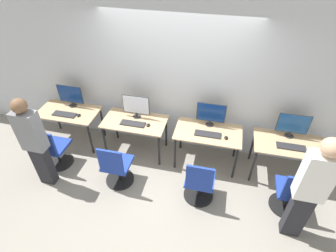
{
  "coord_description": "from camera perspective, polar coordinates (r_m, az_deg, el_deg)",
  "views": [
    {
      "loc": [
        0.78,
        -3.16,
        3.55
      ],
      "look_at": [
        0.0,
        0.13,
        0.87
      ],
      "focal_mm": 28.0,
      "sensor_mm": 36.0,
      "label": 1
    }
  ],
  "objects": [
    {
      "name": "person_far_left",
      "position": [
        4.47,
        -27.17,
        -2.93
      ],
      "size": [
        0.36,
        0.22,
        1.66
      ],
      "color": "#232328",
      "rests_on": "ground_plane"
    },
    {
      "name": "mouse_far_right",
      "position": [
        4.68,
        28.81,
        -4.35
      ],
      "size": [
        0.06,
        0.09,
        0.03
      ],
      "color": "black",
      "rests_on": "desk_far_right"
    },
    {
      "name": "mouse_left",
      "position": [
        4.57,
        -4.32,
        0.23
      ],
      "size": [
        0.06,
        0.09,
        0.03
      ],
      "color": "black",
      "rests_on": "desk_left"
    },
    {
      "name": "mouse_far_left",
      "position": [
        5.06,
        -18.86,
        2.23
      ],
      "size": [
        0.06,
        0.09,
        0.03
      ],
      "color": "black",
      "rests_on": "desk_far_left"
    },
    {
      "name": "monitor_far_left",
      "position": [
        5.27,
        -20.5,
        6.32
      ],
      "size": [
        0.49,
        0.14,
        0.44
      ],
      "color": "#2D2D2D",
      "rests_on": "desk_far_left"
    },
    {
      "name": "office_chair_far_left",
      "position": [
        5.04,
        -23.61,
        -4.89
      ],
      "size": [
        0.48,
        0.48,
        0.88
      ],
      "color": "black",
      "rests_on": "ground_plane"
    },
    {
      "name": "keyboard_right",
      "position": [
        4.42,
        8.66,
        -1.78
      ],
      "size": [
        0.44,
        0.15,
        0.02
      ],
      "color": "#262628",
      "rests_on": "desk_right"
    },
    {
      "name": "desk_far_left",
      "position": [
        5.31,
        -20.72,
        2.31
      ],
      "size": [
        1.13,
        0.63,
        0.72
      ],
      "color": "tan",
      "rests_on": "ground_plane"
    },
    {
      "name": "monitor_far_right",
      "position": [
        4.66,
        25.57,
        0.26
      ],
      "size": [
        0.49,
        0.14,
        0.44
      ],
      "color": "#2D2D2D",
      "rests_on": "desk_far_right"
    },
    {
      "name": "desk_far_right",
      "position": [
        4.7,
        24.81,
        -4.29
      ],
      "size": [
        1.13,
        0.63,
        0.72
      ],
      "color": "tan",
      "rests_on": "ground_plane"
    },
    {
      "name": "mouse_right",
      "position": [
        4.4,
        12.54,
        -2.51
      ],
      "size": [
        0.06,
        0.09,
        0.03
      ],
      "color": "black",
      "rests_on": "desk_right"
    },
    {
      "name": "office_chair_right",
      "position": [
        4.15,
        6.84,
        -12.36
      ],
      "size": [
        0.48,
        0.48,
        0.88
      ],
      "color": "black",
      "rests_on": "ground_plane"
    },
    {
      "name": "office_chair_left",
      "position": [
        4.41,
        -11.14,
        -8.95
      ],
      "size": [
        0.48,
        0.48,
        0.88
      ],
      "color": "black",
      "rests_on": "ground_plane"
    },
    {
      "name": "monitor_right",
      "position": [
        4.51,
        9.34,
        2.68
      ],
      "size": [
        0.49,
        0.14,
        0.44
      ],
      "color": "#2D2D2D",
      "rests_on": "desk_right"
    },
    {
      "name": "monitor_left",
      "position": [
        4.68,
        -6.98,
        4.4
      ],
      "size": [
        0.49,
        0.14,
        0.44
      ],
      "color": "#2D2D2D",
      "rests_on": "desk_left"
    },
    {
      "name": "ground_plane",
      "position": [
        4.82,
        -0.35,
        -9.04
      ],
      "size": [
        20.0,
        20.0,
        0.0
      ],
      "primitive_type": "plane",
      "color": "gray"
    },
    {
      "name": "desk_left",
      "position": [
        4.76,
        -7.2,
        0.31
      ],
      "size": [
        1.13,
        0.63,
        0.72
      ],
      "color": "tan",
      "rests_on": "ground_plane"
    },
    {
      "name": "keyboard_far_left",
      "position": [
        5.18,
        -21.59,
        2.38
      ],
      "size": [
        0.44,
        0.15,
        0.02
      ],
      "color": "#262628",
      "rests_on": "desk_far_left"
    },
    {
      "name": "person_far_right",
      "position": [
        3.72,
        28.6,
        -11.73
      ],
      "size": [
        0.36,
        0.23,
        1.76
      ],
      "color": "#232328",
      "rests_on": "ground_plane"
    },
    {
      "name": "desk_right",
      "position": [
        4.54,
        8.67,
        -2.05
      ],
      "size": [
        1.13,
        0.63,
        0.72
      ],
      "color": "tan",
      "rests_on": "ground_plane"
    },
    {
      "name": "office_chair_far_right",
      "position": [
        4.39,
        25.22,
        -13.38
      ],
      "size": [
        0.48,
        0.48,
        0.88
      ],
      "color": "black",
      "rests_on": "ground_plane"
    },
    {
      "name": "keyboard_left",
      "position": [
        4.64,
        -7.67,
        0.52
      ],
      "size": [
        0.44,
        0.15,
        0.02
      ],
      "color": "#262628",
      "rests_on": "desk_left"
    },
    {
      "name": "wall_back",
      "position": [
        4.54,
        1.86,
        10.11
      ],
      "size": [
        12.0,
        0.05,
        2.8
      ],
      "color": "#B7BCC1",
      "rests_on": "ground_plane"
    },
    {
      "name": "keyboard_far_right",
      "position": [
        4.57,
        25.24,
        -4.14
      ],
      "size": [
        0.44,
        0.15,
        0.02
      ],
      "color": "#262628",
      "rests_on": "desk_far_right"
    }
  ]
}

